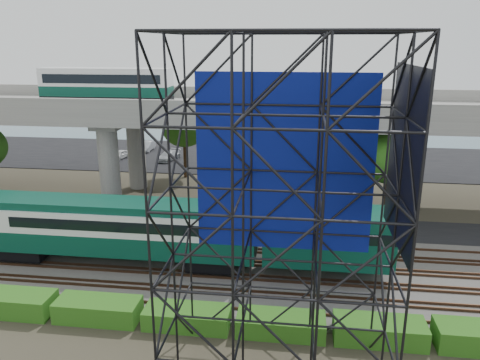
# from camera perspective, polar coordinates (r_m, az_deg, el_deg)

# --- Properties ---
(ground) EXTENTS (140.00, 140.00, 0.00)m
(ground) POSITION_cam_1_polar(r_m,az_deg,el_deg) (30.27, -6.34, -12.60)
(ground) COLOR #474233
(ground) RESTS_ON ground
(ballast_bed) EXTENTS (90.00, 12.00, 0.20)m
(ballast_bed) POSITION_cam_1_polar(r_m,az_deg,el_deg) (31.94, -5.50, -10.73)
(ballast_bed) COLOR slate
(ballast_bed) RESTS_ON ground
(service_road) EXTENTS (90.00, 5.00, 0.08)m
(service_road) POSITION_cam_1_polar(r_m,az_deg,el_deg) (39.55, -2.78, -5.24)
(service_road) COLOR black
(service_road) RESTS_ON ground
(parking_lot) EXTENTS (90.00, 18.00, 0.08)m
(parking_lot) POSITION_cam_1_polar(r_m,az_deg,el_deg) (61.77, 1.04, 2.77)
(parking_lot) COLOR black
(parking_lot) RESTS_ON ground
(harbor_water) EXTENTS (140.00, 40.00, 0.03)m
(harbor_water) POSITION_cam_1_polar(r_m,az_deg,el_deg) (83.21, 2.74, 6.31)
(harbor_water) COLOR #446370
(harbor_water) RESTS_ON ground
(rail_tracks) EXTENTS (90.00, 9.52, 0.16)m
(rail_tracks) POSITION_cam_1_polar(r_m,az_deg,el_deg) (31.86, -5.51, -10.44)
(rail_tracks) COLOR #472D1E
(rail_tracks) RESTS_ON ballast_bed
(commuter_train) EXTENTS (29.30, 3.06, 4.30)m
(commuter_train) POSITION_cam_1_polar(r_m,az_deg,el_deg) (31.64, -11.48, -5.73)
(commuter_train) COLOR black
(commuter_train) RESTS_ON rail_tracks
(overpass) EXTENTS (80.00, 12.00, 12.40)m
(overpass) POSITION_cam_1_polar(r_m,az_deg,el_deg) (42.79, -2.72, 7.79)
(overpass) COLOR #9E9B93
(overpass) RESTS_ON ground
(scaffold_tower) EXTENTS (9.36, 6.36, 15.00)m
(scaffold_tower) POSITION_cam_1_polar(r_m,az_deg,el_deg) (19.08, 4.94, -5.71)
(scaffold_tower) COLOR black
(scaffold_tower) RESTS_ON ground
(hedge_strip) EXTENTS (34.60, 1.80, 1.20)m
(hedge_strip) POSITION_cam_1_polar(r_m,az_deg,el_deg) (26.19, -6.44, -16.21)
(hedge_strip) COLOR #295E15
(hedge_strip) RESTS_ON ground
(trees) EXTENTS (40.94, 16.94, 7.69)m
(trees) POSITION_cam_1_polar(r_m,az_deg,el_deg) (44.25, -7.57, 4.48)
(trees) COLOR #382314
(trees) RESTS_ON ground
(suv) EXTENTS (6.13, 4.60, 1.55)m
(suv) POSITION_cam_1_polar(r_m,az_deg,el_deg) (40.62, -9.61, -3.64)
(suv) COLOR black
(suv) RESTS_ON service_road
(parked_cars) EXTENTS (37.50, 9.44, 1.28)m
(parked_cars) POSITION_cam_1_polar(r_m,az_deg,el_deg) (61.38, 1.16, 3.30)
(parked_cars) COLOR silver
(parked_cars) RESTS_ON parking_lot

